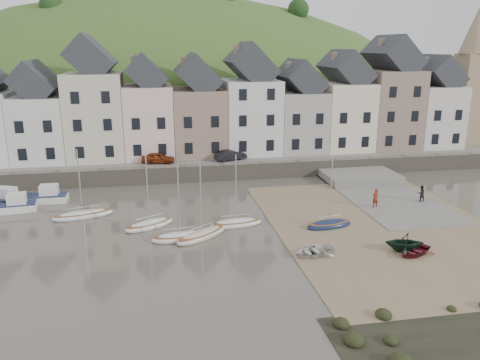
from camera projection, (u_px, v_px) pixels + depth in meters
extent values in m
plane|color=#4B443B|center=(254.00, 237.00, 37.27)|extent=(160.00, 160.00, 0.00)
cube|color=#3A5723|center=(207.00, 146.00, 67.37)|extent=(90.00, 30.00, 1.50)
cube|color=slate|center=(218.00, 159.00, 56.26)|extent=(70.00, 7.00, 0.10)
cube|color=slate|center=(222.00, 172.00, 53.12)|extent=(70.00, 1.20, 1.80)
cube|color=#7E684C|center=(384.00, 228.00, 39.16)|extent=(18.00, 26.00, 0.06)
cube|color=slate|center=(384.00, 196.00, 47.42)|extent=(8.00, 18.00, 0.12)
ellipsoid|color=#3A5723|center=(169.00, 209.00, 98.10)|extent=(134.40, 84.00, 84.00)
cylinder|color=#382619|center=(53.00, 23.00, 74.03)|extent=(0.50, 0.50, 3.00)
sphere|color=#213D19|center=(51.00, 5.00, 73.35)|extent=(3.60, 3.60, 3.60)
cylinder|color=#382619|center=(145.00, 24.00, 80.24)|extent=(0.50, 0.50, 3.00)
sphere|color=#213D19|center=(144.00, 9.00, 79.56)|extent=(3.60, 3.60, 3.60)
cylinder|color=#382619|center=(228.00, 25.00, 80.77)|extent=(0.50, 0.50, 3.00)
sphere|color=#213D19|center=(228.00, 9.00, 80.09)|extent=(3.60, 3.60, 3.60)
cylinder|color=#382619|center=(298.00, 25.00, 81.90)|extent=(0.50, 0.50, 3.00)
sphere|color=#213D19|center=(298.00, 9.00, 81.22)|extent=(3.60, 3.60, 3.60)
cube|color=silver|center=(42.00, 128.00, 55.10)|extent=(5.80, 8.00, 7.50)
cube|color=gray|center=(22.00, 70.00, 53.04)|extent=(0.60, 0.90, 1.40)
cube|color=beige|center=(96.00, 116.00, 55.83)|extent=(6.40, 8.00, 10.00)
cube|color=gray|center=(76.00, 44.00, 53.32)|extent=(0.60, 0.90, 1.40)
cube|color=beige|center=(149.00, 121.00, 57.08)|extent=(5.60, 8.00, 8.50)
cube|color=gray|center=(133.00, 61.00, 54.92)|extent=(0.60, 0.90, 1.40)
cube|color=gray|center=(198.00, 122.00, 58.17)|extent=(6.20, 8.00, 8.00)
cube|color=gray|center=(184.00, 62.00, 55.97)|extent=(0.60, 0.90, 1.40)
cube|color=silver|center=(250.00, 117.00, 59.15)|extent=(6.60, 8.00, 9.00)
cube|color=gray|center=(237.00, 52.00, 56.75)|extent=(0.60, 0.90, 1.40)
cube|color=#A4A096|center=(298.00, 121.00, 60.44)|extent=(5.80, 8.00, 7.50)
cube|color=gray|center=(288.00, 67.00, 58.38)|extent=(0.60, 0.90, 1.40)
cube|color=beige|center=(342.00, 116.00, 61.33)|extent=(6.00, 8.00, 8.50)
cube|color=gray|center=(334.00, 58.00, 59.10)|extent=(0.60, 0.90, 1.40)
cube|color=gray|center=(388.00, 109.00, 62.21)|extent=(6.40, 8.00, 10.00)
cube|color=gray|center=(382.00, 44.00, 59.70)|extent=(0.60, 0.90, 1.40)
cube|color=beige|center=(430.00, 116.00, 63.54)|extent=(5.80, 8.00, 8.00)
cube|color=gray|center=(426.00, 62.00, 61.42)|extent=(0.60, 0.90, 1.40)
cube|color=#997F60|center=(468.00, 100.00, 63.94)|extent=(3.50, 3.50, 12.00)
cone|color=#997F60|center=(477.00, 30.00, 61.50)|extent=(4.00, 4.00, 6.00)
ellipsoid|color=silver|center=(83.00, 215.00, 41.50)|extent=(5.42, 2.82, 0.84)
ellipsoid|color=brown|center=(83.00, 213.00, 41.44)|extent=(4.98, 2.58, 0.20)
cylinder|color=#B2B5B7|center=(80.00, 181.00, 40.66)|extent=(0.10, 0.10, 5.60)
cylinder|color=#B2B5B7|center=(82.00, 207.00, 41.29)|extent=(2.78, 0.83, 0.08)
ellipsoid|color=silver|center=(149.00, 225.00, 39.21)|extent=(4.56, 3.44, 0.84)
ellipsoid|color=brown|center=(149.00, 223.00, 39.15)|extent=(4.19, 3.15, 0.20)
cylinder|color=#B2B5B7|center=(147.00, 189.00, 38.37)|extent=(0.10, 0.10, 5.60)
cylinder|color=#B2B5B7|center=(149.00, 217.00, 39.01)|extent=(2.15, 1.24, 0.08)
ellipsoid|color=beige|center=(202.00, 235.00, 37.10)|extent=(4.87, 4.16, 0.84)
ellipsoid|color=brown|center=(202.00, 233.00, 37.04)|extent=(4.47, 3.81, 0.20)
cylinder|color=#B2B5B7|center=(201.00, 198.00, 36.26)|extent=(0.10, 0.10, 5.60)
cylinder|color=#B2B5B7|center=(201.00, 226.00, 36.90)|extent=(2.23, 1.69, 0.08)
ellipsoid|color=silver|center=(180.00, 237.00, 36.71)|extent=(4.63, 2.11, 0.84)
ellipsoid|color=brown|center=(180.00, 235.00, 36.65)|extent=(4.25, 1.92, 0.20)
cylinder|color=#B2B5B7|center=(179.00, 199.00, 35.87)|extent=(0.10, 0.10, 5.60)
cylinder|color=#B2B5B7|center=(180.00, 228.00, 36.50)|extent=(2.44, 0.42, 0.08)
ellipsoid|color=silver|center=(236.00, 224.00, 39.54)|extent=(4.62, 1.98, 0.84)
ellipsoid|color=brown|center=(236.00, 221.00, 39.48)|extent=(4.24, 1.80, 0.20)
cylinder|color=#B2B5B7|center=(236.00, 188.00, 38.70)|extent=(0.10, 0.10, 5.60)
cylinder|color=#B2B5B7|center=(236.00, 215.00, 39.34)|extent=(2.46, 0.35, 0.08)
ellipsoid|color=#162045|center=(329.00, 225.00, 39.27)|extent=(4.27, 2.23, 0.84)
ellipsoid|color=brown|center=(329.00, 222.00, 39.21)|extent=(3.92, 2.03, 0.20)
cylinder|color=#B2B5B7|center=(331.00, 189.00, 38.42)|extent=(0.10, 0.10, 5.60)
cylinder|color=#B2B5B7|center=(330.00, 216.00, 39.06)|extent=(2.21, 0.49, 0.08)
cube|color=silver|center=(6.00, 193.00, 44.54)|extent=(2.13, 1.81, 1.00)
cube|color=silver|center=(10.00, 208.00, 42.94)|extent=(4.65, 2.19, 0.70)
cube|color=#162045|center=(10.00, 204.00, 42.84)|extent=(4.57, 2.23, 0.08)
cube|color=silver|center=(17.00, 199.00, 42.76)|extent=(1.69, 1.37, 1.00)
cube|color=silver|center=(42.00, 199.00, 45.53)|extent=(4.67, 1.73, 0.70)
cube|color=#162045|center=(42.00, 195.00, 45.43)|extent=(4.58, 1.78, 0.08)
cube|color=silver|center=(49.00, 190.00, 45.42)|extent=(1.64, 1.21, 1.00)
imported|color=silver|center=(314.00, 251.00, 33.87)|extent=(3.47, 2.83, 0.63)
imported|color=black|center=(404.00, 242.00, 34.39)|extent=(3.18, 2.90, 1.43)
imported|color=maroon|center=(414.00, 251.00, 33.95)|extent=(3.58, 3.20, 0.61)
imported|color=maroon|center=(375.00, 198.00, 43.71)|extent=(0.71, 0.54, 1.76)
imported|color=black|center=(421.00, 193.00, 45.37)|extent=(0.76, 0.60, 1.56)
imported|color=maroon|center=(158.00, 158.00, 53.92)|extent=(3.87, 2.05, 1.25)
imported|color=black|center=(231.00, 155.00, 55.37)|extent=(3.96, 2.41, 1.23)
cube|color=black|center=(466.00, 337.00, 24.44)|extent=(14.00, 6.00, 0.05)
ellipsoid|color=black|center=(354.00, 340.00, 23.89)|extent=(1.06, 1.16, 0.69)
ellipsoid|color=black|center=(391.00, 341.00, 23.92)|extent=(0.73, 0.80, 0.47)
ellipsoid|color=black|center=(341.00, 324.00, 25.34)|extent=(0.88, 0.96, 0.57)
ellipsoid|color=black|center=(452.00, 309.00, 26.87)|extent=(0.54, 0.60, 0.35)
ellipsoid|color=black|center=(384.00, 315.00, 26.18)|extent=(0.91, 1.00, 0.59)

